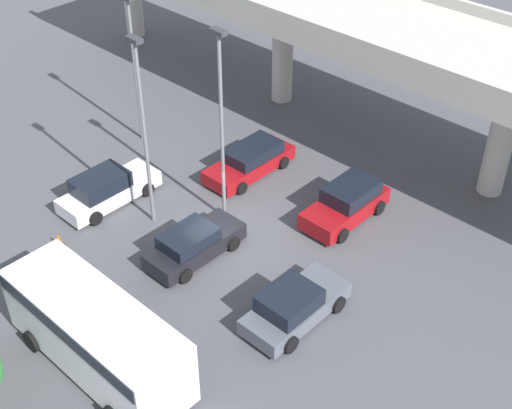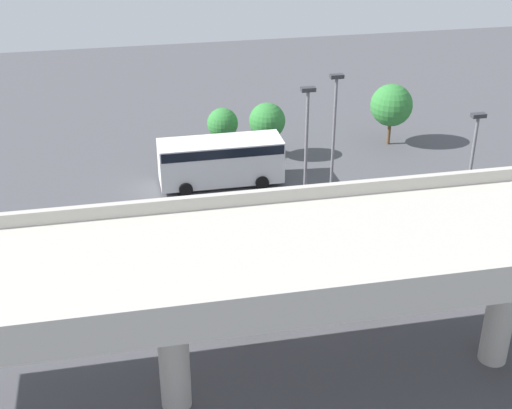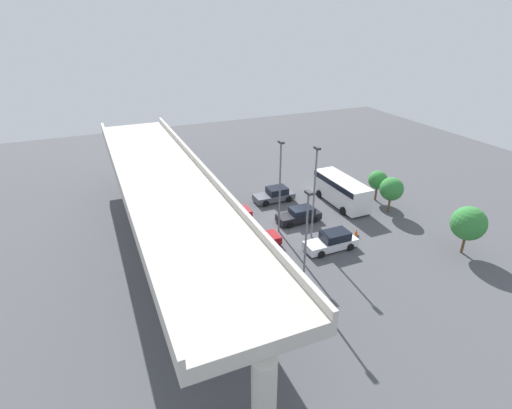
% 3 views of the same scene
% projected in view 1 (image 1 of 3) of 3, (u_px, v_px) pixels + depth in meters
% --- Properties ---
extents(ground_plane, '(85.13, 85.13, 0.00)m').
position_uv_depth(ground_plane, '(222.00, 240.00, 31.02)').
color(ground_plane, '#4C4C51').
extents(highway_overpass, '(40.89, 7.25, 7.12)m').
position_uv_depth(highway_overpass, '(387.00, 37.00, 34.12)').
color(highway_overpass, '#BCB7AD').
rests_on(highway_overpass, ground_plane).
extents(parked_car_0, '(2.02, 4.85, 1.65)m').
position_uv_depth(parked_car_0, '(107.00, 189.00, 32.76)').
color(parked_car_0, silver).
rests_on(parked_car_0, ground_plane).
extents(parked_car_1, '(2.06, 4.84, 1.43)m').
position_uv_depth(parked_car_1, '(250.00, 161.00, 34.80)').
color(parked_car_1, maroon).
rests_on(parked_car_1, ground_plane).
extents(parked_car_2, '(1.98, 4.46, 1.47)m').
position_uv_depth(parked_car_2, '(193.00, 244.00, 29.73)').
color(parked_car_2, black).
rests_on(parked_car_2, ground_plane).
extents(parked_car_3, '(2.10, 4.40, 1.67)m').
position_uv_depth(parked_car_3, '(347.00, 203.00, 31.85)').
color(parked_car_3, maroon).
rests_on(parked_car_3, ground_plane).
extents(parked_car_4, '(2.14, 4.51, 1.56)m').
position_uv_depth(parked_car_4, '(294.00, 306.00, 26.81)').
color(parked_car_4, '#515660').
rests_on(parked_car_4, ground_plane).
extents(shuttle_bus, '(7.67, 2.82, 2.90)m').
position_uv_depth(shuttle_bus, '(96.00, 331.00, 24.45)').
color(shuttle_bus, white).
rests_on(shuttle_bus, ground_plane).
extents(lamp_post_near_aisle, '(0.70, 0.35, 7.75)m').
position_uv_depth(lamp_post_near_aisle, '(134.00, 59.00, 35.04)').
color(lamp_post_near_aisle, slate).
rests_on(lamp_post_near_aisle, ground_plane).
extents(lamp_post_mid_lot, '(0.70, 0.35, 8.79)m').
position_uv_depth(lamp_post_mid_lot, '(143.00, 122.00, 29.10)').
color(lamp_post_mid_lot, slate).
rests_on(lamp_post_mid_lot, ground_plane).
extents(lamp_post_by_overpass, '(0.70, 0.35, 9.00)m').
position_uv_depth(lamp_post_by_overpass, '(221.00, 117.00, 29.22)').
color(lamp_post_by_overpass, slate).
rests_on(lamp_post_by_overpass, ground_plane).
extents(traffic_cone, '(0.44, 0.44, 0.70)m').
position_uv_depth(traffic_cone, '(59.00, 241.00, 30.46)').
color(traffic_cone, black).
rests_on(traffic_cone, ground_plane).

